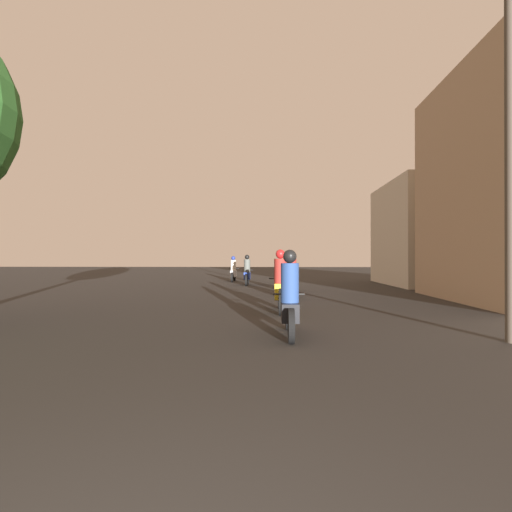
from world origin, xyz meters
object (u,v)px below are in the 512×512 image
Objects in this scene: utility_pole_near at (511,104)px; motorcycle_silver at (233,271)px; motorcycle_red at (291,276)px; motorcycle_black at (290,302)px; building_right_far at (443,234)px; motorcycle_white at (292,279)px; motorcycle_blue at (247,273)px; motorcycle_yellow at (280,287)px.

motorcycle_silver is at bearing 110.52° from utility_pole_near.
motorcycle_silver is at bearing 113.25° from motorcycle_red.
building_right_far is (8.57, 13.99, 2.03)m from motorcycle_black.
utility_pole_near is at bearing -72.86° from motorcycle_red.
motorcycle_white reaches higher than motorcycle_silver.
motorcycle_blue is at bearing 88.39° from motorcycle_black.
motorcycle_yellow is 10.22m from motorcycle_blue.
motorcycle_yellow is 1.04× the size of motorcycle_blue.
motorcycle_black is 0.90× the size of motorcycle_silver.
building_right_far is 15.25m from utility_pole_near.
motorcycle_black is at bearing -89.73° from motorcycle_blue.
building_right_far is 0.88× the size of utility_pole_near.
building_right_far is at bearing 28.62° from motorcycle_red.
motorcycle_red is at bearing -150.60° from building_right_far.
motorcycle_blue is 10.41m from building_right_far.
building_right_far reaches higher than motorcycle_blue.
utility_pole_near is (3.75, -3.61, 3.31)m from motorcycle_yellow.
motorcycle_black is 6.79m from motorcycle_white.
motorcycle_yellow reaches higher than motorcycle_red.
motorcycle_red is at bearing 107.92° from utility_pole_near.
motorcycle_blue is (-1.62, 13.34, 0.01)m from motorcycle_black.
motorcycle_black is 0.27× the size of building_right_far.
motorcycle_red is 9.51m from building_right_far.
motorcycle_silver is 0.27× the size of utility_pole_near.
motorcycle_red is at bearing 86.71° from motorcycle_white.
utility_pole_near reaches higher than motorcycle_silver.
motorcycle_blue reaches higher than motorcycle_silver.
motorcycle_silver is at bearing 90.60° from motorcycle_black.
motorcycle_white is 6.85m from motorcycle_blue.
motorcycle_silver is (-2.63, 16.40, -0.00)m from motorcycle_black.
motorcycle_silver is at bearing 104.20° from motorcycle_yellow.
motorcycle_yellow is 0.96× the size of motorcycle_silver.
motorcycle_blue is at bearing 110.99° from utility_pole_near.
motorcycle_red is (0.47, 9.43, 0.02)m from motorcycle_black.
motorcycle_white is at bearing -138.73° from building_right_far.
motorcycle_blue is at bearing 117.37° from motorcycle_red.
motorcycle_red is at bearing 78.60° from motorcycle_black.
motorcycle_blue is 0.93× the size of motorcycle_silver.
building_right_far is (11.20, -2.41, 2.04)m from motorcycle_silver.
utility_pole_near reaches higher than motorcycle_blue.
motorcycle_black is 0.24× the size of utility_pole_near.
motorcycle_black is 16.53m from building_right_far.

